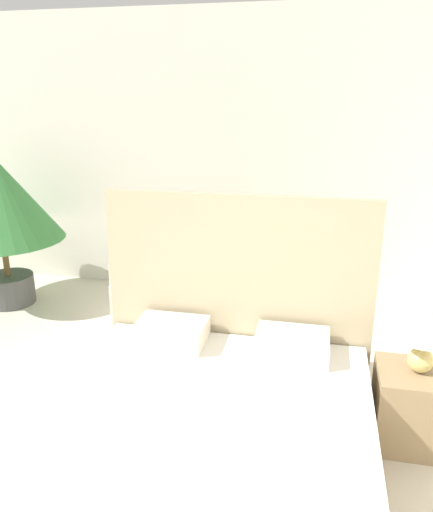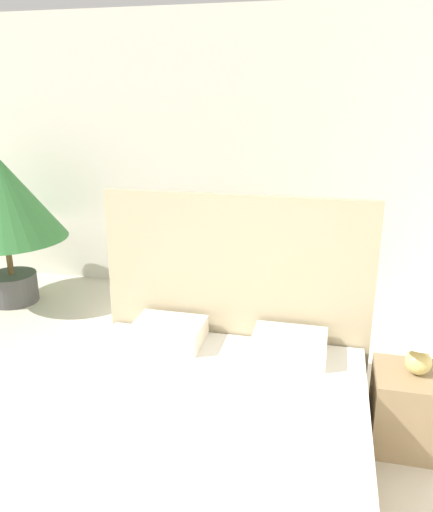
# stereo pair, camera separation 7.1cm
# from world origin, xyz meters

# --- Properties ---
(wall_back) EXTENTS (10.00, 0.06, 2.90)m
(wall_back) POSITION_xyz_m (0.00, 4.21, 1.45)
(wall_back) COLOR silver
(wall_back) RESTS_ON ground_plane
(bed) EXTENTS (1.80, 1.96, 1.47)m
(bed) POSITION_xyz_m (0.34, 1.30, 0.30)
(bed) COLOR #8C7A5B
(bed) RESTS_ON ground_plane
(armchair_near_window_left) EXTENTS (0.71, 0.76, 0.80)m
(armchair_near_window_left) POSITION_xyz_m (-0.72, 3.40, 0.27)
(armchair_near_window_left) COLOR silver
(armchair_near_window_left) RESTS_ON ground_plane
(armchair_near_window_right) EXTENTS (0.66, 0.71, 0.80)m
(armchair_near_window_right) POSITION_xyz_m (0.30, 3.40, 0.27)
(armchair_near_window_right) COLOR silver
(armchair_near_window_right) RESTS_ON ground_plane
(potted_palm) EXTENTS (1.22, 1.22, 1.53)m
(potted_palm) POSITION_xyz_m (-2.25, 3.34, 1.06)
(potted_palm) COLOR #4C4C4C
(potted_palm) RESTS_ON ground_plane
(nightstand) EXTENTS (0.47, 0.43, 0.49)m
(nightstand) POSITION_xyz_m (1.50, 1.91, 0.25)
(nightstand) COLOR #937A56
(nightstand) RESTS_ON ground_plane
(table_lamp) EXTENTS (0.30, 0.30, 0.43)m
(table_lamp) POSITION_xyz_m (1.50, 1.92, 0.77)
(table_lamp) COLOR tan
(table_lamp) RESTS_ON nightstand
(side_table) EXTENTS (0.37, 0.37, 0.42)m
(side_table) POSITION_xyz_m (-0.21, 3.36, 0.21)
(side_table) COLOR gold
(side_table) RESTS_ON ground_plane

